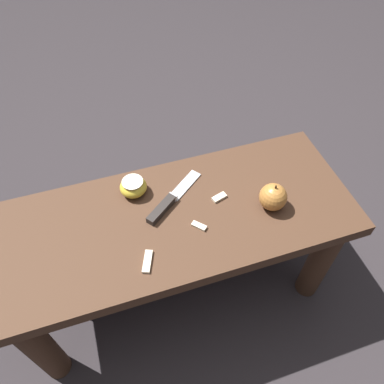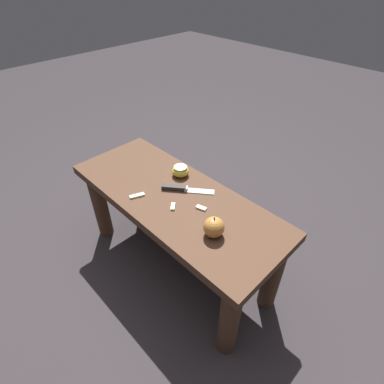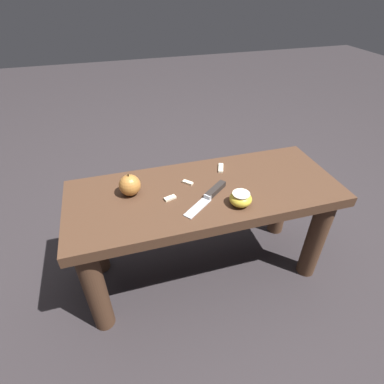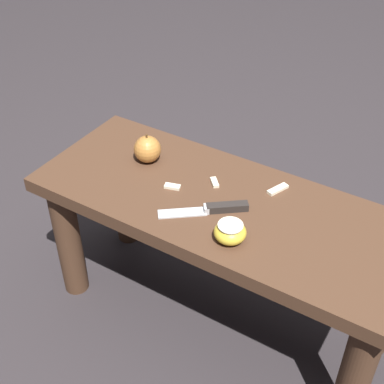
% 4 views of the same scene
% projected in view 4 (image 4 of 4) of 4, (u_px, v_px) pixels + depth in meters
% --- Properties ---
extents(ground_plane, '(8.00, 8.00, 0.00)m').
position_uv_depth(ground_plane, '(217.00, 314.00, 1.64)').
color(ground_plane, '#2D282B').
extents(wooden_bench, '(1.00, 0.40, 0.45)m').
position_uv_depth(wooden_bench, '(220.00, 230.00, 1.43)').
color(wooden_bench, '#472D1E').
rests_on(wooden_bench, ground_plane).
extents(knife, '(0.20, 0.16, 0.02)m').
position_uv_depth(knife, '(216.00, 209.00, 1.33)').
color(knife, '#B7BABF').
rests_on(knife, wooden_bench).
extents(apple_whole, '(0.08, 0.08, 0.09)m').
position_uv_depth(apple_whole, '(147.00, 149.00, 1.48)').
color(apple_whole, '#B27233').
rests_on(apple_whole, wooden_bench).
extents(apple_cut, '(0.08, 0.08, 0.05)m').
position_uv_depth(apple_cut, '(230.00, 232.00, 1.24)').
color(apple_cut, gold).
rests_on(apple_cut, wooden_bench).
extents(apple_slice_near_knife, '(0.04, 0.04, 0.01)m').
position_uv_depth(apple_slice_near_knife, '(215.00, 182.00, 1.42)').
color(apple_slice_near_knife, beige).
rests_on(apple_slice_near_knife, wooden_bench).
extents(apple_slice_center, '(0.04, 0.06, 0.01)m').
position_uv_depth(apple_slice_center, '(278.00, 189.00, 1.40)').
color(apple_slice_center, beige).
rests_on(apple_slice_center, wooden_bench).
extents(apple_slice_near_bowl, '(0.05, 0.03, 0.01)m').
position_uv_depth(apple_slice_near_bowl, '(172.00, 186.00, 1.41)').
color(apple_slice_near_bowl, beige).
rests_on(apple_slice_near_bowl, wooden_bench).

